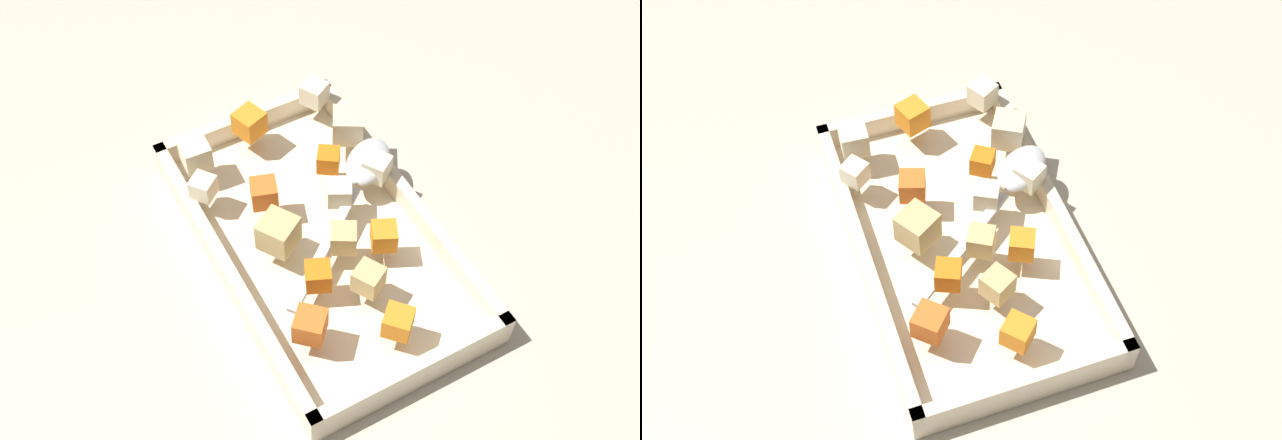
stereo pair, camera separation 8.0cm
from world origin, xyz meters
The scene contains 19 objects.
ground_plane centered at (0.00, 0.00, 0.00)m, with size 4.00×4.00×0.00m, color #BCB29E.
baking_dish centered at (0.01, 0.01, 0.01)m, with size 0.36×0.21×0.04m.
carrot_chunk_rim_edge centered at (0.07, -0.03, 0.05)m, with size 0.02×0.02×0.02m, color orange.
carrot_chunk_near_right centered at (-0.09, 0.08, 0.05)m, with size 0.03×0.03×0.03m, color orange.
carrot_chunk_heap_side centered at (-0.04, -0.03, 0.05)m, with size 0.02×0.02×0.02m, color orange.
carrot_chunk_center centered at (0.07, 0.05, 0.05)m, with size 0.03×0.03×0.03m, color orange.
carrot_chunk_corner_se centered at (0.16, 0.02, 0.05)m, with size 0.03×0.03×0.03m, color orange.
carrot_chunk_corner_ne centered at (-0.12, 0.01, 0.05)m, with size 0.03×0.03×0.03m, color orange.
carrot_chunk_heap_top centered at (-0.05, 0.05, 0.05)m, with size 0.02×0.02×0.02m, color orange.
potato_chunk_near_left centered at (0.04, -0.07, 0.05)m, with size 0.02×0.02×0.02m, color beige.
potato_chunk_front_center centered at (0.03, -0.02, 0.05)m, with size 0.02×0.02×0.02m, color beige.
potato_chunk_near_spoon centered at (0.17, -0.06, 0.05)m, with size 0.02×0.02×0.02m, color beige.
potato_chunk_corner_sw centered at (0.14, 0.09, 0.06)m, with size 0.03×0.03×0.03m, color beige.
potato_chunk_mid_right centered at (0.10, 0.10, 0.05)m, with size 0.02×0.02×0.02m, color beige.
potato_chunk_back_center centered at (-0.07, 0.01, 0.05)m, with size 0.03×0.03×0.03m, color tan.
potato_chunk_mid_left centered at (0.01, 0.06, 0.06)m, with size 0.03×0.03×0.03m, color tan.
potato_chunk_corner_nw centered at (0.10, -0.07, 0.06)m, with size 0.03×0.03×0.03m, color beige.
potato_chunk_far_right centered at (-0.02, 0.01, 0.05)m, with size 0.02×0.02×0.02m, color tan.
serving_spoon centered at (0.05, -0.05, 0.05)m, with size 0.16×0.19×0.02m.
Camera 2 is at (-0.45, 0.17, 0.69)m, focal length 46.40 mm.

